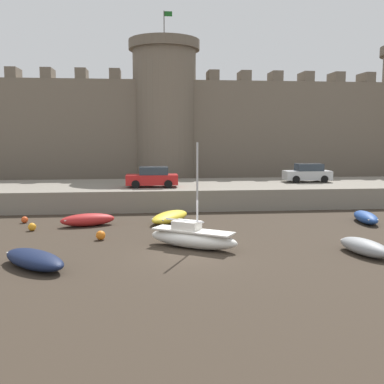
# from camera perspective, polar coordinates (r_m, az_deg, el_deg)

# --- Properties ---
(ground_plane) EXTENTS (160.00, 160.00, 0.00)m
(ground_plane) POSITION_cam_1_polar(r_m,az_deg,el_deg) (22.07, -0.31, -7.80)
(ground_plane) COLOR #382D23
(quay_road) EXTENTS (67.82, 10.00, 1.62)m
(quay_road) POSITION_cam_1_polar(r_m,az_deg,el_deg) (38.38, -2.74, -0.17)
(quay_road) COLOR gray
(quay_road) RESTS_ON ground
(castle) EXTENTS (63.25, 7.43, 18.59)m
(castle) POSITION_cam_1_polar(r_m,az_deg,el_deg) (48.60, -3.47, 8.62)
(castle) COLOR #706354
(castle) RESTS_ON ground
(rowboat_midflat_left) EXTENTS (1.62, 3.46, 0.73)m
(rowboat_midflat_left) POSITION_cam_1_polar(r_m,az_deg,el_deg) (31.73, 21.19, -2.98)
(rowboat_midflat_left) COLOR #234793
(rowboat_midflat_left) RESTS_ON ground
(sailboat_foreground_right) EXTENTS (4.78, 3.75, 5.38)m
(sailboat_foreground_right) POSITION_cam_1_polar(r_m,az_deg,el_deg) (22.99, 0.06, -5.75)
(sailboat_foreground_right) COLOR silver
(sailboat_foreground_right) RESTS_ON ground
(rowboat_foreground_centre) EXTENTS (3.59, 2.05, 0.80)m
(rowboat_foreground_centre) POSITION_cam_1_polar(r_m,az_deg,el_deg) (29.29, -13.11, -3.42)
(rowboat_foreground_centre) COLOR red
(rowboat_foreground_centre) RESTS_ON ground
(rowboat_near_channel_right) EXTENTS (3.78, 3.86, 0.75)m
(rowboat_near_channel_right) POSITION_cam_1_polar(r_m,az_deg,el_deg) (20.81, -19.41, -8.03)
(rowboat_near_channel_right) COLOR #141E3D
(rowboat_near_channel_right) RESTS_ON ground
(rowboat_near_channel_left) EXTENTS (1.99, 3.37, 0.76)m
(rowboat_near_channel_left) POSITION_cam_1_polar(r_m,az_deg,el_deg) (23.26, 21.07, -6.51)
(rowboat_near_channel_left) COLOR gray
(rowboat_near_channel_left) RESTS_ON ground
(rowboat_midflat_centre) EXTENTS (3.40, 4.21, 0.72)m
(rowboat_midflat_centre) POSITION_cam_1_polar(r_m,az_deg,el_deg) (29.79, -2.82, -3.14)
(rowboat_midflat_centre) COLOR yellow
(rowboat_midflat_centre) RESTS_ON ground
(mooring_buoy_mid_mud) EXTENTS (0.48, 0.48, 0.48)m
(mooring_buoy_mid_mud) POSITION_cam_1_polar(r_m,az_deg,el_deg) (28.80, -19.65, -4.19)
(mooring_buoy_mid_mud) COLOR orange
(mooring_buoy_mid_mud) RESTS_ON ground
(mooring_buoy_near_shore) EXTENTS (0.52, 0.52, 0.52)m
(mooring_buoy_near_shore) POSITION_cam_1_polar(r_m,az_deg,el_deg) (25.28, -11.52, -5.41)
(mooring_buoy_near_shore) COLOR orange
(mooring_buoy_near_shore) RESTS_ON ground
(mooring_buoy_near_channel) EXTENTS (0.44, 0.44, 0.44)m
(mooring_buoy_near_channel) POSITION_cam_1_polar(r_m,az_deg,el_deg) (31.50, -20.48, -3.32)
(mooring_buoy_near_channel) COLOR #E04C1E
(mooring_buoy_near_channel) RESTS_ON ground
(car_quay_east) EXTENTS (4.11, 1.91, 1.62)m
(car_quay_east) POSITION_cam_1_polar(r_m,az_deg,el_deg) (41.16, 14.46, 2.33)
(car_quay_east) COLOR #B2B5B7
(car_quay_east) RESTS_ON quay_road
(car_quay_west) EXTENTS (4.11, 1.91, 1.62)m
(car_quay_west) POSITION_cam_1_polar(r_m,az_deg,el_deg) (36.01, -5.06, 1.87)
(car_quay_west) COLOR red
(car_quay_west) RESTS_ON quay_road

